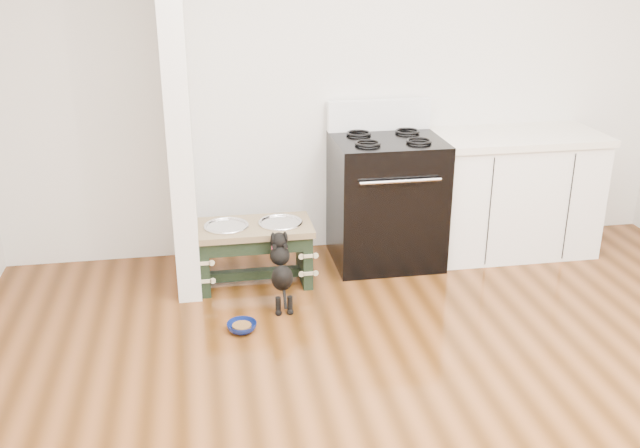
{
  "coord_description": "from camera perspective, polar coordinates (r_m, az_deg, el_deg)",
  "views": [
    {
      "loc": [
        -1.05,
        -2.55,
        2.17
      ],
      "look_at": [
        -0.32,
        1.66,
        0.51
      ],
      "focal_mm": 40.0,
      "sensor_mm": 36.0,
      "label": 1
    }
  ],
  "objects": [
    {
      "name": "puppy",
      "position": [
        4.55,
        -3.12,
        -3.59
      ],
      "size": [
        0.14,
        0.4,
        0.48
      ],
      "color": "black",
      "rests_on": "ground"
    },
    {
      "name": "partition_wall",
      "position": [
        4.72,
        -11.4,
        10.84
      ],
      "size": [
        0.15,
        0.8,
        2.7
      ],
      "primitive_type": "cube",
      "color": "silver",
      "rests_on": "ground"
    },
    {
      "name": "cabinet_run",
      "position": [
        5.52,
        15.11,
        2.38
      ],
      "size": [
        1.24,
        0.64,
        0.91
      ],
      "color": "white",
      "rests_on": "ground"
    },
    {
      "name": "floor_bowl",
      "position": [
        4.38,
        -6.27,
        -8.19
      ],
      "size": [
        0.23,
        0.23,
        0.06
      ],
      "rotation": [
        0.0,
        0.0,
        0.36
      ],
      "color": "#0C1854",
      "rests_on": "ground"
    },
    {
      "name": "oven_range",
      "position": [
        5.17,
        5.29,
        2.05
      ],
      "size": [
        0.76,
        0.69,
        1.14
      ],
      "color": "black",
      "rests_on": "ground"
    },
    {
      "name": "dog_feeder",
      "position": [
        4.85,
        -5.28,
        -1.46
      ],
      "size": [
        0.78,
        0.42,
        0.45
      ],
      "color": "black",
      "rests_on": "ground"
    },
    {
      "name": "room_shell",
      "position": [
        2.81,
        12.51,
        9.43
      ],
      "size": [
        5.0,
        5.0,
        5.0
      ],
      "color": "silver",
      "rests_on": "ground"
    }
  ]
}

